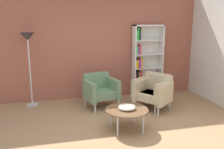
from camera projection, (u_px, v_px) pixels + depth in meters
The scene contains 9 objects.
ground_plane at pixel (118, 138), 4.23m from camera, with size 8.32×8.32×0.00m, color #9E7751.
brick_back_panel at pixel (93, 43), 6.25m from camera, with size 6.40×0.12×2.90m, color #9E5642.
bookshelf_tall at pixel (144, 62), 6.47m from camera, with size 0.80×0.30×1.90m.
coffee_table_low at pixel (127, 111), 4.50m from camera, with size 0.80×0.80×0.40m.
decorative_bowl at pixel (127, 107), 4.48m from camera, with size 0.32×0.32×0.05m.
armchair_spare_guest at pixel (100, 90), 5.70m from camera, with size 0.86×0.81×0.78m.
armchair_corner_red at pixel (154, 92), 5.53m from camera, with size 0.94×0.95×0.78m.
armchair_by_bookshelf at pixel (153, 90), 5.69m from camera, with size 0.93×0.94×0.78m.
floor_lamp_torchiere at pixel (28, 45), 5.56m from camera, with size 0.32×0.32×1.74m.
Camera 1 is at (-1.02, -3.75, 2.01)m, focal length 38.83 mm.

